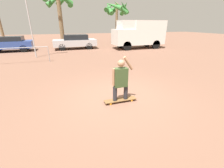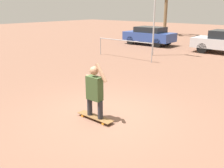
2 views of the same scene
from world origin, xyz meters
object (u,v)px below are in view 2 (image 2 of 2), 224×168
(skateboard, at_px, (95,117))
(parked_car_blue, at_px, (149,35))
(person_skateboarder, at_px, (94,89))
(flagpole, at_px, (156,2))

(skateboard, bearing_deg, parked_car_blue, 116.45)
(person_skateboarder, bearing_deg, parked_car_blue, 116.45)
(skateboard, relative_size, parked_car_blue, 0.28)
(skateboard, bearing_deg, person_skateboarder, 180.00)
(skateboard, distance_m, person_skateboarder, 0.79)
(person_skateboarder, relative_size, flagpole, 0.27)
(person_skateboarder, height_order, parked_car_blue, person_skateboarder)
(skateboard, relative_size, flagpole, 0.21)
(parked_car_blue, height_order, flagpole, flagpole)
(parked_car_blue, bearing_deg, person_skateboarder, -63.55)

